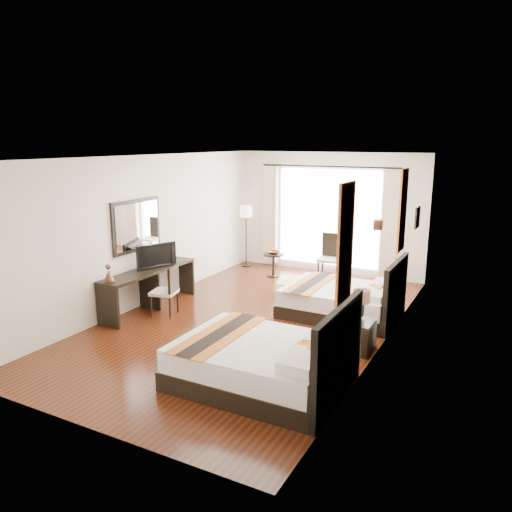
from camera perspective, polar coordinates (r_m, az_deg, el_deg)
The scene contains 29 objects.
floor at distance 8.74m, azimuth -0.44°, elevation -7.44°, with size 4.50×7.50×0.01m, color #341109.
ceiling at distance 8.18m, azimuth -0.47°, elevation 11.20°, with size 4.50×7.50×0.02m, color white.
wall_headboard at distance 7.57m, azimuth 14.68°, elevation -0.02°, with size 0.01×7.50×2.80m, color silver.
wall_desk at distance 9.60m, azimuth -12.35°, elevation 2.84°, with size 0.01×7.50×2.80m, color silver.
wall_window at distance 11.73m, azimuth 8.30°, elevation 4.84°, with size 4.50×0.01×2.80m, color silver.
wall_entry at distance 5.46m, azimuth -19.56°, elevation -5.44°, with size 4.50×0.01×2.80m, color silver.
window_glass at distance 11.73m, azimuth 8.26°, elevation 4.35°, with size 2.40×0.02×2.20m, color white.
sheer_curtain at distance 11.67m, azimuth 8.16°, elevation 4.31°, with size 2.30×0.02×2.10m, color white.
drape_left at distance 12.20m, azimuth 1.66°, elevation 4.72°, with size 0.35×0.14×2.35m, color #B7A78E.
drape_right at distance 11.24m, azimuth 15.06°, elevation 3.55°, with size 0.35×0.14×2.35m, color #B7A78E.
art_panel_near at distance 5.61m, azimuth 10.17°, elevation 1.44°, with size 0.03×0.50×1.35m, color maroon.
art_panel_far at distance 8.45m, azimuth 16.41°, elevation 5.01°, with size 0.03×0.50×1.35m, color maroon.
wall_sconce at distance 7.12m, azimuth 13.79°, elevation 3.49°, with size 0.10×0.14×0.14m, color #432518.
mirror_frame at distance 9.33m, azimuth -13.49°, elevation 3.42°, with size 0.04×1.25×0.95m, color black.
mirror_glass at distance 9.31m, azimuth -13.37°, elevation 3.41°, with size 0.01×1.12×0.82m, color white.
bed_near at distance 6.49m, azimuth 1.05°, elevation -12.00°, with size 2.13×1.66×1.20m.
bed_far at distance 9.04m, azimuth 10.06°, elevation -4.97°, with size 1.97×1.54×1.11m.
nightstand at distance 7.63m, azimuth 11.68°, elevation -8.95°, with size 0.39×0.49×0.47m, color black.
table_lamp at distance 7.57m, azimuth 11.95°, elevation -4.75°, with size 0.26×0.26×0.41m.
vase at distance 7.38m, azimuth 11.17°, elevation -6.93°, with size 0.13×0.13×0.13m, color black.
console_desk at distance 9.44m, azimuth -12.06°, elevation -3.70°, with size 0.50×2.20×0.76m, color black.
television at distance 9.39m, azimuth -11.54°, elevation 0.07°, with size 0.80×0.10×0.46m, color black.
bronze_figurine at distance 8.60m, azimuth -16.48°, elevation -2.06°, with size 0.18×0.18×0.28m, color #432518, non-canonical shape.
desk_chair at distance 9.07m, azimuth -10.31°, elevation -4.98°, with size 0.51×0.51×0.91m.
floor_lamp at distance 12.17m, azimuth -1.15°, elevation 4.64°, with size 0.30×0.30×1.51m.
side_table at distance 11.43m, azimuth 2.00°, elevation -1.05°, with size 0.46×0.46×0.53m, color black.
fruit_bowl at distance 11.36m, azimuth 2.06°, elevation 0.39°, with size 0.24×0.24×0.06m, color #422917.
window_chair at distance 11.19m, azimuth 8.43°, elevation -1.22°, with size 0.54×0.54×1.05m.
jute_rug at distance 11.13m, azimuth 5.37°, elevation -2.88°, with size 1.11×0.76×0.01m, color tan.
Camera 1 is at (3.89, -7.20, 3.07)m, focal length 35.00 mm.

